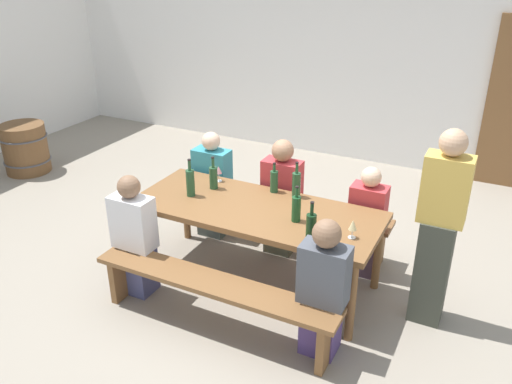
# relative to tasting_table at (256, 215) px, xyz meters

# --- Properties ---
(ground_plane) EXTENTS (24.00, 24.00, 0.00)m
(ground_plane) POSITION_rel_tasting_table_xyz_m (0.00, 0.00, -0.68)
(ground_plane) COLOR gray
(back_wall) EXTENTS (14.00, 0.20, 3.20)m
(back_wall) POSITION_rel_tasting_table_xyz_m (0.00, 3.48, 0.92)
(back_wall) COLOR white
(back_wall) RESTS_ON ground
(tasting_table) EXTENTS (2.16, 0.89, 0.75)m
(tasting_table) POSITION_rel_tasting_table_xyz_m (0.00, 0.00, 0.00)
(tasting_table) COLOR brown
(tasting_table) RESTS_ON ground
(bench_near) EXTENTS (2.06, 0.30, 0.45)m
(bench_near) POSITION_rel_tasting_table_xyz_m (0.00, -0.74, -0.32)
(bench_near) COLOR brown
(bench_near) RESTS_ON ground
(bench_far) EXTENTS (2.06, 0.30, 0.45)m
(bench_far) POSITION_rel_tasting_table_xyz_m (0.00, 0.74, -0.32)
(bench_far) COLOR brown
(bench_far) RESTS_ON ground
(wine_bottle_0) EXTENTS (0.08, 0.08, 0.33)m
(wine_bottle_0) POSITION_rel_tasting_table_xyz_m (0.22, 0.36, 0.19)
(wine_bottle_0) COLOR #234C2D
(wine_bottle_0) RESTS_ON tasting_table
(wine_bottle_1) EXTENTS (0.08, 0.08, 0.31)m
(wine_bottle_1) POSITION_rel_tasting_table_xyz_m (-0.53, 0.18, 0.19)
(wine_bottle_1) COLOR #234C2D
(wine_bottle_1) RESTS_ON tasting_table
(wine_bottle_2) EXTENTS (0.08, 0.08, 0.31)m
(wine_bottle_2) POSITION_rel_tasting_table_xyz_m (0.61, -0.27, 0.18)
(wine_bottle_2) COLOR #143319
(wine_bottle_2) RESTS_ON tasting_table
(wine_bottle_3) EXTENTS (0.07, 0.07, 0.28)m
(wine_bottle_3) POSITION_rel_tasting_table_xyz_m (0.00, 0.37, 0.18)
(wine_bottle_3) COLOR #234C2D
(wine_bottle_3) RESTS_ON tasting_table
(wine_bottle_4) EXTENTS (0.08, 0.08, 0.31)m
(wine_bottle_4) POSITION_rel_tasting_table_xyz_m (0.40, -0.06, 0.19)
(wine_bottle_4) COLOR #194723
(wine_bottle_4) RESTS_ON tasting_table
(wine_bottle_5) EXTENTS (0.08, 0.08, 0.35)m
(wine_bottle_5) POSITION_rel_tasting_table_xyz_m (-0.63, -0.05, 0.20)
(wine_bottle_5) COLOR #234C2D
(wine_bottle_5) RESTS_ON tasting_table
(wine_glass_0) EXTENTS (0.07, 0.07, 0.15)m
(wine_glass_0) POSITION_rel_tasting_table_xyz_m (0.89, -0.13, 0.18)
(wine_glass_0) COLOR silver
(wine_glass_0) RESTS_ON tasting_table
(wine_glass_1) EXTENTS (0.06, 0.06, 0.16)m
(wine_glass_1) POSITION_rel_tasting_table_xyz_m (-0.57, 0.34, 0.18)
(wine_glass_1) COLOR silver
(wine_glass_1) RESTS_ON tasting_table
(seated_guest_near_0) EXTENTS (0.37, 0.24, 1.11)m
(seated_guest_near_0) POSITION_rel_tasting_table_xyz_m (-0.87, -0.59, -0.15)
(seated_guest_near_0) COLOR #444772
(seated_guest_near_0) RESTS_ON ground
(seated_guest_near_1) EXTENTS (0.35, 0.24, 1.12)m
(seated_guest_near_1) POSITION_rel_tasting_table_xyz_m (0.84, -0.59, -0.14)
(seated_guest_near_1) COLOR #4D3872
(seated_guest_near_1) RESTS_ON ground
(seated_guest_far_0) EXTENTS (0.37, 0.24, 1.13)m
(seated_guest_far_0) POSITION_rel_tasting_table_xyz_m (-0.80, 0.59, -0.14)
(seated_guest_far_0) COLOR #47524D
(seated_guest_far_0) RESTS_ON ground
(seated_guest_far_1) EXTENTS (0.37, 0.24, 1.18)m
(seated_guest_far_1) POSITION_rel_tasting_table_xyz_m (-0.02, 0.59, -0.11)
(seated_guest_far_1) COLOR #4E4E3A
(seated_guest_far_1) RESTS_ON ground
(seated_guest_far_2) EXTENTS (0.32, 0.24, 1.06)m
(seated_guest_far_2) POSITION_rel_tasting_table_xyz_m (0.83, 0.59, -0.17)
(seated_guest_far_2) COLOR #503B4A
(seated_guest_far_2) RESTS_ON ground
(standing_host) EXTENTS (0.34, 0.24, 1.63)m
(standing_host) POSITION_rel_tasting_table_xyz_m (1.49, 0.17, 0.12)
(standing_host) COLOR #3A3E34
(standing_host) RESTS_ON ground
(wine_barrel) EXTENTS (0.61, 0.61, 0.66)m
(wine_barrel) POSITION_rel_tasting_table_xyz_m (-3.94, 0.92, -0.35)
(wine_barrel) COLOR brown
(wine_barrel) RESTS_ON ground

